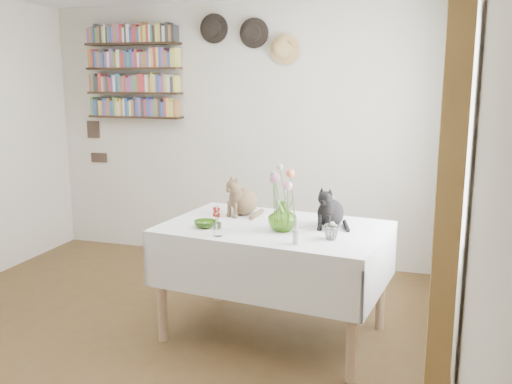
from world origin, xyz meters
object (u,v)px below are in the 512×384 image
(flower_vase, at_px, (283,216))
(bookshelf_unit, at_px, (134,72))
(black_cat, at_px, (331,206))
(dining_table, at_px, (274,253))
(tabby_cat, at_px, (244,194))

(flower_vase, height_order, bookshelf_unit, bookshelf_unit)
(black_cat, height_order, bookshelf_unit, bookshelf_unit)
(dining_table, height_order, flower_vase, flower_vase)
(dining_table, relative_size, flower_vase, 7.98)
(black_cat, bearing_deg, flower_vase, -134.21)
(tabby_cat, height_order, bookshelf_unit, bookshelf_unit)
(flower_vase, xyz_separation_m, bookshelf_unit, (-1.99, 1.66, 0.94))
(tabby_cat, xyz_separation_m, flower_vase, (0.39, -0.36, -0.05))
(black_cat, bearing_deg, bookshelf_unit, 157.86)
(flower_vase, bearing_deg, bookshelf_unit, 140.16)
(bookshelf_unit, bearing_deg, black_cat, -32.71)
(dining_table, xyz_separation_m, tabby_cat, (-0.30, 0.25, 0.35))
(bookshelf_unit, bearing_deg, tabby_cat, -39.05)
(black_cat, height_order, flower_vase, black_cat)
(dining_table, distance_m, bookshelf_unit, 2.75)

